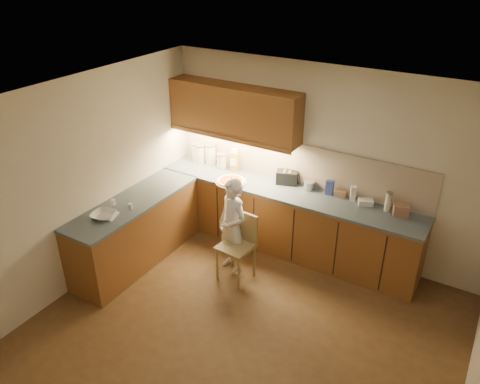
{
  "coord_description": "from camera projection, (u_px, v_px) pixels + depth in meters",
  "views": [
    {
      "loc": [
        1.99,
        -3.43,
        3.86
      ],
      "look_at": [
        -0.8,
        1.2,
        1.0
      ],
      "focal_mm": 35.0,
      "sensor_mm": 36.0,
      "label": 1
    }
  ],
  "objects": [
    {
      "name": "upper_cabinets",
      "position": [
        234.0,
        111.0,
        6.41
      ],
      "size": [
        1.95,
        0.36,
        0.73
      ],
      "color": "brown",
      "rests_on": "ground"
    },
    {
      "name": "backsplash",
      "position": [
        296.0,
        163.0,
        6.42
      ],
      "size": [
        3.75,
        0.02,
        0.58
      ],
      "primitive_type": "cube",
      "color": "#B8A68F",
      "rests_on": "l_counter"
    },
    {
      "name": "flat_pack",
      "position": [
        366.0,
        202.0,
        5.97
      ],
      "size": [
        0.22,
        0.19,
        0.07
      ],
      "primitive_type": "cube",
      "rotation": [
        0.0,
        0.0,
        0.42
      ],
      "color": "white",
      "rests_on": "l_counter"
    },
    {
      "name": "wooden_chair",
      "position": [
        239.0,
        241.0,
        5.95
      ],
      "size": [
        0.44,
        0.44,
        0.9
      ],
      "rotation": [
        0.0,
        0.0,
        -0.09
      ],
      "color": "tan",
      "rests_on": "ground"
    },
    {
      "name": "oil_jug",
      "position": [
        235.0,
        161.0,
        6.82
      ],
      "size": [
        0.13,
        0.11,
        0.34
      ],
      "rotation": [
        0.0,
        0.0,
        0.34
      ],
      "color": "#B49124",
      "rests_on": "l_counter"
    },
    {
      "name": "white_bottle",
      "position": [
        353.0,
        193.0,
        6.04
      ],
      "size": [
        0.09,
        0.09,
        0.2
      ],
      "primitive_type": "cube",
      "rotation": [
        0.0,
        0.0,
        0.42
      ],
      "color": "white",
      "rests_on": "l_counter"
    },
    {
      "name": "card_box_b",
      "position": [
        401.0,
        210.0,
        5.71
      ],
      "size": [
        0.22,
        0.19,
        0.14
      ],
      "primitive_type": "cube",
      "rotation": [
        0.0,
        0.0,
        0.31
      ],
      "color": "#AD7B5D",
      "rests_on": "l_counter"
    },
    {
      "name": "dough_cloth",
      "position": [
        105.0,
        215.0,
        5.72
      ],
      "size": [
        0.32,
        0.29,
        0.02
      ],
      "primitive_type": "cube",
      "rotation": [
        0.0,
        0.0,
        0.32
      ],
      "color": "silver",
      "rests_on": "l_counter"
    },
    {
      "name": "blue_box",
      "position": [
        330.0,
        188.0,
        6.18
      ],
      "size": [
        0.11,
        0.08,
        0.2
      ],
      "primitive_type": "cube",
      "rotation": [
        0.0,
        0.0,
        0.09
      ],
      "color": "#303E91",
      "rests_on": "l_counter"
    },
    {
      "name": "canister_b",
      "position": [
        200.0,
        153.0,
        7.08
      ],
      "size": [
        0.16,
        0.16,
        0.29
      ],
      "rotation": [
        0.0,
        0.0,
        -0.28
      ],
      "color": "silver",
      "rests_on": "l_counter"
    },
    {
      "name": "toaster",
      "position": [
        287.0,
        177.0,
        6.47
      ],
      "size": [
        0.33,
        0.25,
        0.19
      ],
      "rotation": [
        0.0,
        0.0,
        0.34
      ],
      "color": "black",
      "rests_on": "l_counter"
    },
    {
      "name": "tall_jar",
      "position": [
        388.0,
        201.0,
        5.78
      ],
      "size": [
        0.09,
        0.09,
        0.26
      ],
      "rotation": [
        0.0,
        0.0,
        0.32
      ],
      "color": "silver",
      "rests_on": "l_counter"
    },
    {
      "name": "canister_a",
      "position": [
        197.0,
        152.0,
        7.1
      ],
      "size": [
        0.15,
        0.15,
        0.3
      ],
      "rotation": [
        0.0,
        0.0,
        -0.14
      ],
      "color": "beige",
      "rests_on": "l_counter"
    },
    {
      "name": "mixing_bowl",
      "position": [
        103.0,
        216.0,
        5.67
      ],
      "size": [
        0.34,
        0.34,
        0.07
      ],
      "primitive_type": "imported",
      "rotation": [
        0.0,
        0.0,
        0.23
      ],
      "color": "silver",
      "rests_on": "l_counter"
    },
    {
      "name": "steel_pot",
      "position": [
        309.0,
        185.0,
        6.33
      ],
      "size": [
        0.16,
        0.16,
        0.12
      ],
      "color": "#ADACB1",
      "rests_on": "l_counter"
    },
    {
      "name": "pizza_on_board",
      "position": [
        231.0,
        181.0,
        6.53
      ],
      "size": [
        0.44,
        0.44,
        0.18
      ],
      "rotation": [
        0.0,
        0.0,
        0.23
      ],
      "color": "tan",
      "rests_on": "l_counter"
    },
    {
      "name": "card_box_a",
      "position": [
        341.0,
        193.0,
        6.15
      ],
      "size": [
        0.14,
        0.11,
        0.1
      ],
      "primitive_type": "cube",
      "rotation": [
        0.0,
        0.0,
        0.07
      ],
      "color": "tan",
      "rests_on": "l_counter"
    },
    {
      "name": "room",
      "position": [
        247.0,
        200.0,
        4.53
      ],
      "size": [
        4.54,
        4.5,
        2.62
      ],
      "color": "#54381C",
      "rests_on": "ground"
    },
    {
      "name": "l_counter",
      "position": [
        234.0,
        223.0,
        6.46
      ],
      "size": [
        3.77,
        2.62,
        0.92
      ],
      "color": "brown",
      "rests_on": "ground"
    },
    {
      "name": "canister_c",
      "position": [
        211.0,
        154.0,
        7.03
      ],
      "size": [
        0.17,
        0.17,
        0.31
      ],
      "rotation": [
        0.0,
        0.0,
        0.11
      ],
      "color": "white",
      "rests_on": "l_counter"
    },
    {
      "name": "child",
      "position": [
        232.0,
        227.0,
        6.0
      ],
      "size": [
        0.56,
        0.47,
        1.31
      ],
      "primitive_type": "imported",
      "rotation": [
        0.0,
        0.0,
        -0.38
      ],
      "color": "white",
      "rests_on": "ground"
    },
    {
      "name": "spice_jar_b",
      "position": [
        130.0,
        206.0,
        5.87
      ],
      "size": [
        0.06,
        0.06,
        0.07
      ],
      "primitive_type": "cylinder",
      "rotation": [
        0.0,
        0.0,
        0.17
      ],
      "color": "white",
      "rests_on": "l_counter"
    },
    {
      "name": "canister_d",
      "position": [
        222.0,
        161.0,
        6.9
      ],
      "size": [
        0.15,
        0.15,
        0.24
      ],
      "rotation": [
        0.0,
        0.0,
        0.3
      ],
      "color": "silver",
      "rests_on": "l_counter"
    },
    {
      "name": "spice_jar_a",
      "position": [
        113.0,
        202.0,
        5.96
      ],
      "size": [
        0.06,
        0.06,
        0.07
      ],
      "primitive_type": "cylinder",
      "rotation": [
        0.0,
        0.0,
        -0.04
      ],
      "color": "white",
      "rests_on": "l_counter"
    }
  ]
}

